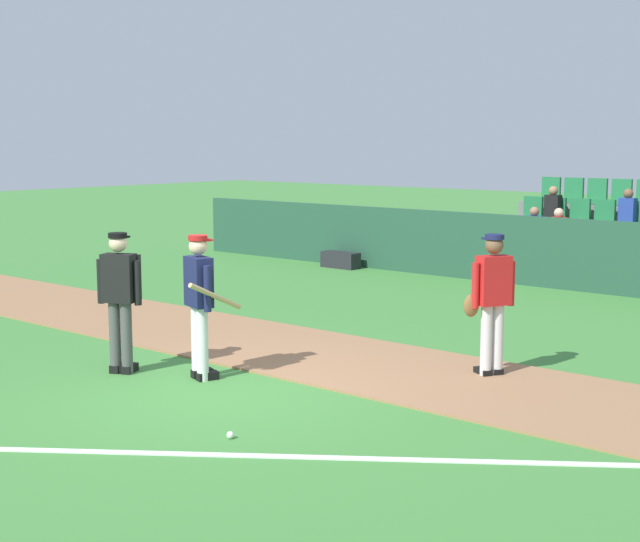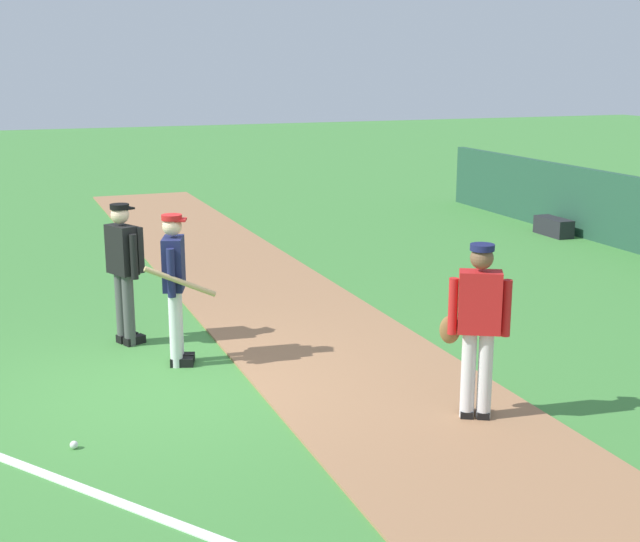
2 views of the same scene
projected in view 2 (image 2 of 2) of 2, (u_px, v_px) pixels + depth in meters
The scene contains 8 objects.
ground_plane at pixel (166, 383), 9.34m from camera, with size 80.00×80.00×0.00m, color #42843A.
infield_dirt_path at pixel (343, 359), 10.07m from camera, with size 28.00×2.47×0.03m, color #9E704C.
foul_line_chalk at pixel (179, 525), 6.45m from camera, with size 12.00×0.10×0.01m, color white.
batter_navy_jersey at pixel (175, 284), 9.71m from camera, with size 0.59×0.80×1.76m.
umpire_home_plate at pixel (124, 265), 10.44m from camera, with size 0.54×0.43×1.76m.
runner_red_jersey at pixel (477, 326), 8.15m from camera, with size 0.47×0.59×1.76m.
baseball at pixel (74, 445), 7.74m from camera, with size 0.07×0.07×0.07m, color white.
equipment_bag at pixel (554, 227), 17.39m from camera, with size 0.90×0.36×0.36m, color #232328.
Camera 2 is at (8.81, -1.61, 3.38)m, focal length 48.02 mm.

